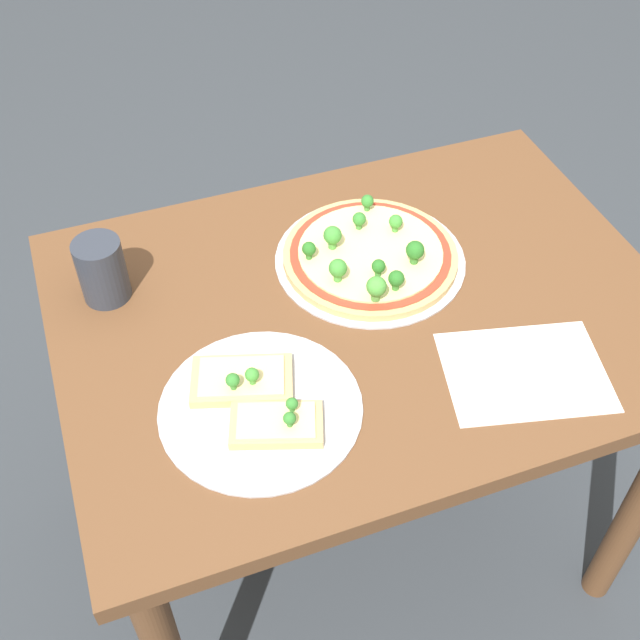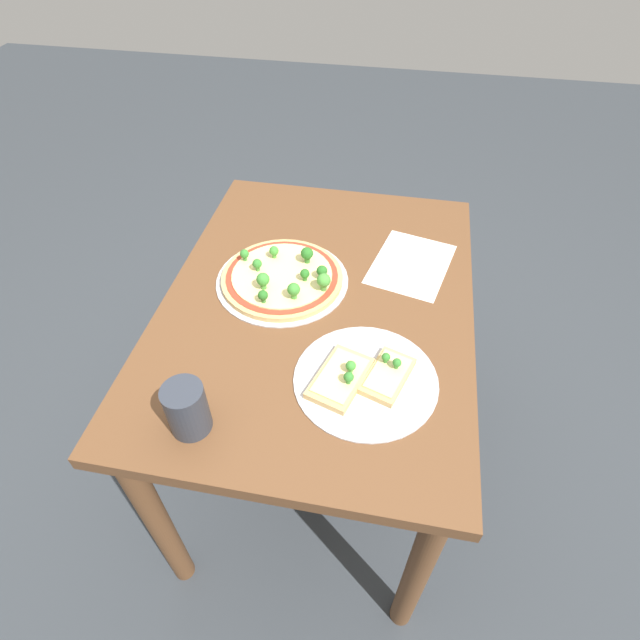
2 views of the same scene
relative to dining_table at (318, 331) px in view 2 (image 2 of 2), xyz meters
name	(u,v)px [view 2 (image 2 of 2)]	position (x,y,z in m)	size (l,w,h in m)	color
ground_plane	(319,453)	(0.00, 0.00, -0.65)	(8.00, 8.00, 0.00)	#33383D
dining_table	(318,331)	(0.00, 0.00, 0.00)	(1.07, 0.78, 0.77)	brown
pizza_tray_whole	(283,277)	(0.05, 0.10, 0.13)	(0.35, 0.35, 0.07)	#B7B7BC
pizza_tray_slice	(363,378)	(-0.24, -0.15, 0.13)	(0.32, 0.32, 0.06)	#B7B7BC
drinking_cup	(187,409)	(-0.42, 0.18, 0.18)	(0.08, 0.08, 0.12)	#2D333D
paper_menu	(411,264)	(0.19, -0.23, 0.12)	(0.26, 0.20, 0.00)	white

